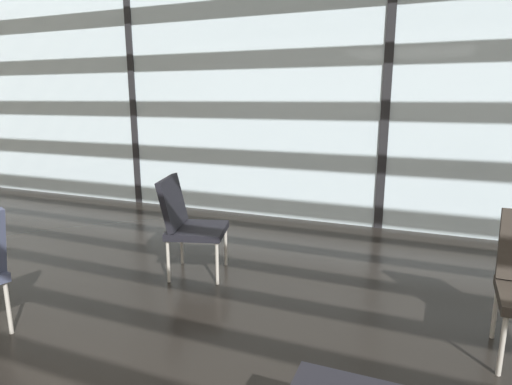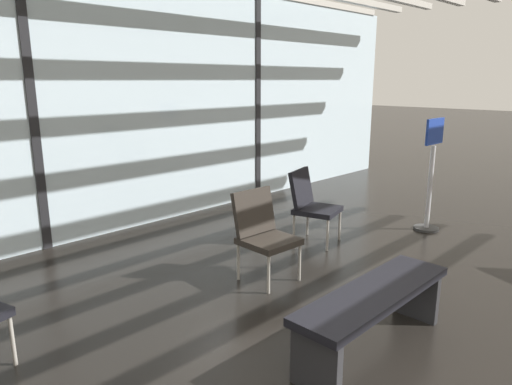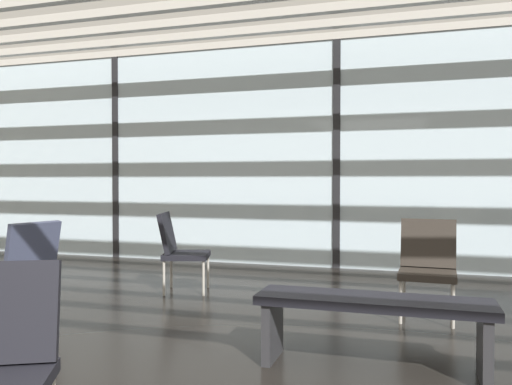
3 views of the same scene
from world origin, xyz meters
TOP-DOWN VIEW (x-y plane):
  - glass_curtain_wall at (0.00, 5.20)m, footprint 14.00×0.08m
  - window_mullion_0 at (-3.50, 5.20)m, footprint 0.10×0.12m
  - window_mullion_1 at (0.00, 5.20)m, footprint 0.10×0.12m
  - parked_airplane at (0.88, 9.48)m, footprint 13.88×4.25m
  - lounge_chair_2 at (-1.43, 3.13)m, footprint 0.64×0.61m

SIDE VIEW (x-z plane):
  - lounge_chair_2 at x=-1.43m, z-range 0.06..0.93m
  - glass_curtain_wall at x=0.00m, z-range 0.00..3.17m
  - window_mullion_0 at x=-3.50m, z-range 0.00..3.17m
  - window_mullion_1 at x=0.00m, z-range 0.00..3.17m
  - parked_airplane at x=0.88m, z-range 0.00..4.25m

